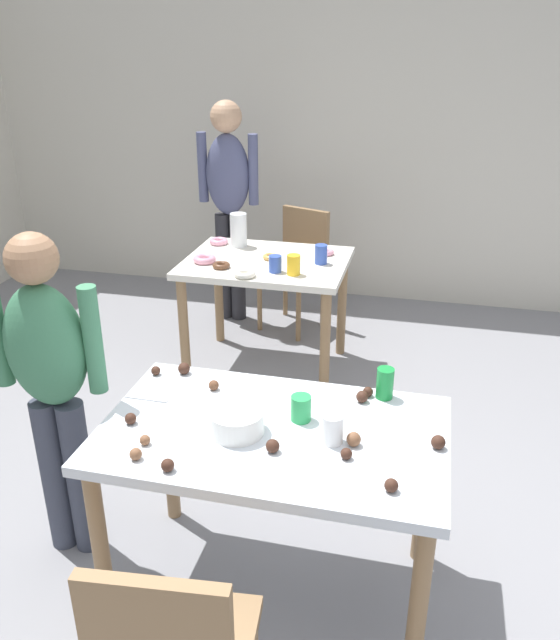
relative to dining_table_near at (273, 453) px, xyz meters
name	(u,v)px	position (x,y,z in m)	size (l,w,h in m)	color
ground_plane	(270,569)	(-0.04, 0.09, -0.65)	(6.40, 6.40, 0.00)	gray
wall_back	(372,136)	(-0.04, 3.29, 0.65)	(6.40, 0.10, 2.60)	beige
dining_table_near	(273,453)	(0.00, 0.00, 0.00)	(1.22, 0.74, 0.75)	silver
dining_table_far	(266,277)	(-0.50, 1.80, -0.01)	(0.99, 0.78, 0.75)	silver
chair_far_table	(298,262)	(-0.46, 2.54, -0.15)	(0.52, 0.52, 0.87)	olive
person_girl_near	(51,376)	(-0.89, 0.04, 0.18)	(0.45, 0.23, 1.39)	#383D4C
person_adult_far	(228,193)	(-0.97, 2.54, 0.33)	(0.45, 0.22, 1.62)	#28282D
mixing_bowl	(237,422)	(-0.12, -0.05, 0.14)	(0.19, 0.19, 0.08)	white
soda_can	(385,383)	(0.36, 0.31, 0.16)	(0.07, 0.07, 0.12)	#198438
fork_near	(146,399)	(-0.52, 0.08, 0.11)	(0.17, 0.02, 0.01)	silver
cup_near_0	(301,408)	(0.08, 0.08, 0.15)	(0.07, 0.07, 0.10)	green
cup_near_1	(332,429)	(0.21, -0.03, 0.16)	(0.07, 0.07, 0.11)	white
cake_ball_0	(354,439)	(0.29, -0.03, 0.13)	(0.05, 0.05, 0.05)	brown
cake_ball_1	(136,454)	(-0.39, -0.28, 0.12)	(0.04, 0.04, 0.04)	brown
cake_ball_2	(346,454)	(0.28, -0.11, 0.12)	(0.04, 0.04, 0.04)	#3D2319
cake_ball_3	(156,371)	(-0.56, 0.27, 0.12)	(0.04, 0.04, 0.04)	#3D2319
cake_ball_4	(214,385)	(-0.29, 0.21, 0.12)	(0.04, 0.04, 0.04)	brown
cake_ball_5	(145,440)	(-0.40, -0.19, 0.12)	(0.04, 0.04, 0.04)	brown
cake_ball_6	(273,446)	(0.03, -0.13, 0.13)	(0.05, 0.05, 0.05)	#3D2319
cake_ball_7	(184,368)	(-0.45, 0.31, 0.13)	(0.05, 0.05, 0.05)	#3D2319
cake_ball_8	(131,419)	(-0.50, -0.09, 0.12)	(0.04, 0.04, 0.04)	#3D2319
cake_ball_9	(438,442)	(0.57, 0.02, 0.13)	(0.05, 0.05, 0.05)	#3D2319
cake_ball_10	(362,397)	(0.28, 0.26, 0.13)	(0.05, 0.05, 0.05)	#3D2319
cake_ball_11	(368,392)	(0.30, 0.30, 0.12)	(0.04, 0.04, 0.04)	#3D2319
cake_ball_12	(168,465)	(-0.27, -0.31, 0.12)	(0.04, 0.04, 0.04)	#3D2319
cake_ball_13	(391,485)	(0.43, -0.24, 0.12)	(0.04, 0.04, 0.04)	#3D2319
pitcher_far	(239,230)	(-0.74, 2.03, 0.21)	(0.11, 0.11, 0.22)	white
cup_far_0	(294,265)	(-0.28, 1.58, 0.16)	(0.08, 0.08, 0.12)	yellow
cup_far_1	(275,264)	(-0.39, 1.60, 0.15)	(0.07, 0.07, 0.10)	#3351B2
cup_far_2	(321,254)	(-0.16, 1.81, 0.16)	(0.08, 0.08, 0.12)	#3351B2
donut_far_0	(221,265)	(-0.72, 1.59, 0.12)	(0.11, 0.11, 0.03)	brown
donut_far_1	(219,241)	(-0.89, 2.04, 0.12)	(0.12, 0.12, 0.04)	pink
donut_far_2	(271,257)	(-0.47, 1.82, 0.12)	(0.10, 0.10, 0.03)	gold
donut_far_3	(205,259)	(-0.85, 1.66, 0.12)	(0.14, 0.14, 0.04)	pink
donut_far_4	(325,252)	(-0.16, 1.99, 0.12)	(0.11, 0.11, 0.03)	pink
donut_far_5	(245,274)	(-0.54, 1.47, 0.12)	(0.13, 0.13, 0.04)	white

